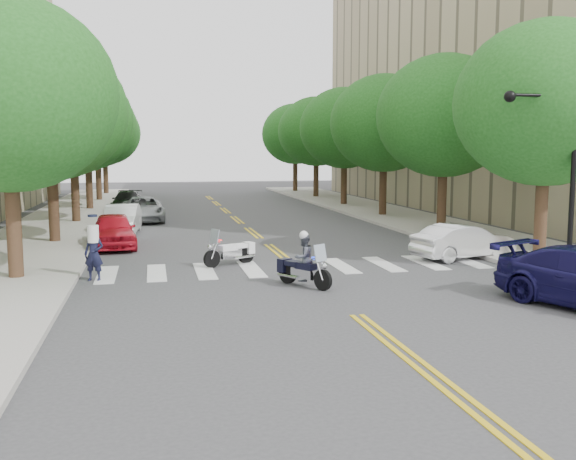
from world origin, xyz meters
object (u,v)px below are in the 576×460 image
object	(u,v)px
motorcycle_parked	(233,252)
convertible	(463,241)
officer_standing	(94,254)
motorcycle_police	(303,262)

from	to	relation	value
motorcycle_parked	convertible	size ratio (longest dim) A/B	0.48
motorcycle_parked	convertible	bearing A→B (deg)	-121.49
officer_standing	convertible	xyz separation A→B (m)	(12.84, 1.35, -0.17)
officer_standing	convertible	bearing A→B (deg)	24.22
motorcycle_parked	officer_standing	world-z (taller)	officer_standing
officer_standing	convertible	world-z (taller)	officer_standing
officer_standing	motorcycle_police	bearing A→B (deg)	-1.18
motorcycle_parked	convertible	world-z (taller)	motorcycle_parked
motorcycle_police	convertible	distance (m)	7.67
motorcycle_parked	convertible	distance (m)	8.38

